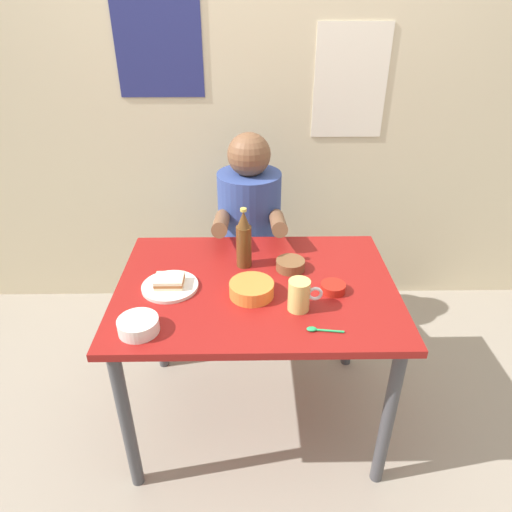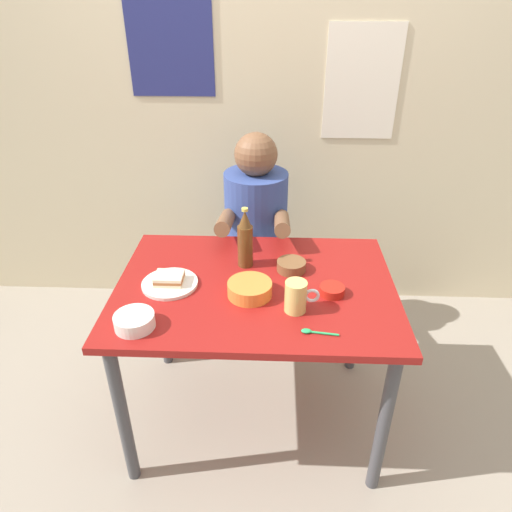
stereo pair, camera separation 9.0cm
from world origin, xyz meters
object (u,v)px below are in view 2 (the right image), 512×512
dining_table (255,303)px  stool (256,280)px  beer_mug (296,297)px  person_seated (256,212)px  sambal_bowl_red (332,290)px  sandwich (169,278)px  beer_bottle (245,240)px  plate_orange (170,284)px

dining_table → stool: size_ratio=2.44×
beer_mug → dining_table: bearing=133.2°
dining_table → person_seated: bearing=92.3°
beer_mug → sambal_bowl_red: size_ratio=1.31×
dining_table → beer_mug: beer_mug is taller
sandwich → beer_mug: bearing=-16.2°
dining_table → person_seated: 0.63m
sambal_bowl_red → beer_mug: bearing=-142.5°
beer_bottle → dining_table: bearing=-71.6°
stool → sandwich: size_ratio=4.09×
dining_table → sambal_bowl_red: bearing=-10.5°
person_seated → beer_bottle: (-0.02, -0.47, 0.09)m
stool → plate_orange: plate_orange is taller
stool → sandwich: sandwich is taller
stool → beer_mug: 0.93m
dining_table → sambal_bowl_red: sambal_bowl_red is taller
plate_orange → beer_mug: bearing=-16.2°
person_seated → sandwich: 0.71m
plate_orange → stool: bearing=64.3°
plate_orange → sambal_bowl_red: sambal_bowl_red is taller
dining_table → person_seated: size_ratio=1.53×
dining_table → plate_orange: 0.35m
sandwich → sambal_bowl_red: size_ratio=1.15×
dining_table → person_seated: (-0.02, 0.62, 0.12)m
plate_orange → sandwich: sandwich is taller
plate_orange → sambal_bowl_red: bearing=-3.1°
stool → person_seated: size_ratio=0.63×
person_seated → plate_orange: (-0.31, -0.64, -0.02)m
dining_table → sandwich: size_ratio=10.00×
beer_mug → beer_bottle: (-0.20, 0.31, 0.06)m
beer_mug → sambal_bowl_red: bearing=37.5°
person_seated → sandwich: person_seated is taller
plate_orange → sandwich: (0.00, -0.00, 0.02)m
person_seated → beer_mug: size_ratio=5.71×
stool → beer_bottle: size_ratio=1.72×
plate_orange → beer_mug: 0.51m
beer_mug → sambal_bowl_red: beer_mug is taller
beer_bottle → sambal_bowl_red: (0.34, -0.20, -0.10)m
stool → sambal_bowl_red: size_ratio=4.69×
person_seated → sandwich: size_ratio=6.54×
stool → person_seated: 0.42m
plate_orange → beer_bottle: 0.35m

